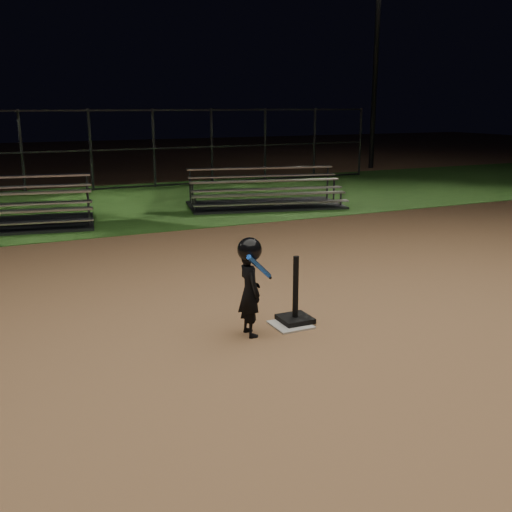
{
  "coord_description": "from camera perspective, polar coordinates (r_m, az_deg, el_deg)",
  "views": [
    {
      "loc": [
        -3.3,
        -6.01,
        2.62
      ],
      "look_at": [
        0.0,
        1.0,
        0.65
      ],
      "focal_mm": 41.77,
      "sensor_mm": 36.0,
      "label": 1
    }
  ],
  "objects": [
    {
      "name": "bleacher_right",
      "position": [
        15.8,
        0.89,
        5.48
      ],
      "size": [
        4.33,
        2.8,
        0.98
      ],
      "rotation": [
        0.0,
        0.0,
        -0.23
      ],
      "color": "#ABABB0",
      "rests_on": "ground"
    },
    {
      "name": "home_plate",
      "position": [
        7.33,
        3.35,
        -6.59
      ],
      "size": [
        0.45,
        0.45,
        0.02
      ],
      "primitive_type": "cube",
      "color": "beige",
      "rests_on": "ground"
    },
    {
      "name": "grass_strip",
      "position": [
        16.55,
        -13.43,
        4.81
      ],
      "size": [
        60.0,
        8.0,
        0.01
      ],
      "primitive_type": "cube",
      "color": "#2B581C",
      "rests_on": "ground"
    },
    {
      "name": "child_batter",
      "position": [
        6.85,
        -0.59,
        -2.7
      ],
      "size": [
        0.47,
        0.51,
        1.17
      ],
      "rotation": [
        0.0,
        0.0,
        1.56
      ],
      "color": "black",
      "rests_on": "ground"
    },
    {
      "name": "light_pole_right",
      "position": [
        26.04,
        11.54,
        19.15
      ],
      "size": [
        0.9,
        0.53,
        8.3
      ],
      "color": "#2D2D30",
      "rests_on": "ground"
    },
    {
      "name": "backstop_fence",
      "position": [
        19.34,
        -15.54,
        9.72
      ],
      "size": [
        20.08,
        0.08,
        2.5
      ],
      "color": "#38383D",
      "rests_on": "ground"
    },
    {
      "name": "ground",
      "position": [
        7.34,
        3.35,
        -6.68
      ],
      "size": [
        80.0,
        80.0,
        0.0
      ],
      "primitive_type": "plane",
      "color": "#A07048",
      "rests_on": "ground"
    },
    {
      "name": "batting_tee",
      "position": [
        7.37,
        3.78,
        -5.11
      ],
      "size": [
        0.38,
        0.38,
        0.83
      ],
      "color": "black",
      "rests_on": "home_plate"
    }
  ]
}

